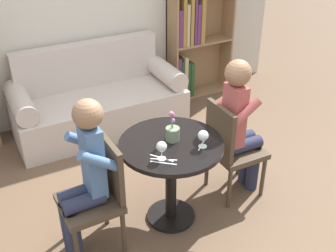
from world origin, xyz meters
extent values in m
plane|color=brown|center=(0.00, 0.00, 0.00)|extent=(16.00, 16.00, 0.00)
cube|color=beige|center=(0.00, 2.14, 1.35)|extent=(5.20, 0.05, 2.70)
cylinder|color=black|center=(0.00, 0.00, 0.73)|extent=(0.80, 0.80, 0.03)
cylinder|color=black|center=(0.00, 0.00, 0.37)|extent=(0.09, 0.09, 0.68)
cylinder|color=black|center=(0.00, 0.00, 0.01)|extent=(0.40, 0.40, 0.03)
cube|color=beige|center=(0.00, 1.66, 0.21)|extent=(1.86, 0.80, 0.42)
cube|color=beige|center=(0.00, 1.98, 0.67)|extent=(1.64, 0.16, 0.50)
cylinder|color=beige|center=(-0.82, 1.66, 0.53)|extent=(0.22, 0.72, 0.22)
cylinder|color=beige|center=(0.82, 1.66, 0.53)|extent=(0.22, 0.72, 0.22)
cube|color=#93704C|center=(1.48, 2.08, 0.70)|extent=(0.82, 0.02, 1.40)
cube|color=#93704C|center=(1.08, 1.95, 0.70)|extent=(0.02, 0.28, 1.40)
cube|color=#93704C|center=(1.88, 1.95, 0.70)|extent=(0.02, 0.28, 1.40)
cube|color=#93704C|center=(1.48, 1.95, 0.01)|extent=(0.78, 0.28, 0.02)
cube|color=#93704C|center=(1.48, 1.95, 0.70)|extent=(0.78, 0.28, 0.02)
cube|color=#602D5B|center=(1.12, 1.94, 0.29)|extent=(0.04, 0.23, 0.54)
cube|color=#234723|center=(1.17, 1.94, 0.28)|extent=(0.03, 0.23, 0.51)
cube|color=tan|center=(1.22, 1.94, 0.29)|extent=(0.05, 0.23, 0.54)
cube|color=#234723|center=(1.27, 1.94, 0.25)|extent=(0.03, 0.23, 0.46)
cube|color=#234723|center=(1.31, 1.94, 0.25)|extent=(0.05, 0.23, 0.45)
cube|color=#602D5B|center=(1.13, 1.94, 0.94)|extent=(0.05, 0.23, 0.45)
cube|color=olive|center=(1.18, 1.94, 0.99)|extent=(0.04, 0.23, 0.56)
cube|color=tan|center=(1.23, 1.94, 0.96)|extent=(0.04, 0.23, 0.50)
cube|color=olive|center=(1.29, 1.94, 1.02)|extent=(0.04, 0.23, 0.61)
cube|color=#602D5B|center=(1.34, 1.94, 1.02)|extent=(0.03, 0.23, 0.61)
cube|color=#602D5B|center=(1.38, 1.94, 0.95)|extent=(0.05, 0.23, 0.48)
cube|color=olive|center=(1.44, 1.94, 1.01)|extent=(0.05, 0.23, 0.61)
cylinder|color=#473828|center=(-0.86, 0.17, 0.20)|extent=(0.04, 0.04, 0.40)
cylinder|color=#473828|center=(-0.85, -0.18, 0.20)|extent=(0.04, 0.04, 0.40)
cylinder|color=#473828|center=(-0.50, 0.18, 0.20)|extent=(0.04, 0.04, 0.40)
cylinder|color=#473828|center=(-0.50, -0.18, 0.20)|extent=(0.04, 0.04, 0.40)
cube|color=#473828|center=(-0.68, 0.00, 0.42)|extent=(0.43, 0.43, 0.05)
cube|color=#473828|center=(-0.49, 0.00, 0.68)|extent=(0.05, 0.38, 0.45)
cylinder|color=#473828|center=(0.85, -0.13, 0.20)|extent=(0.04, 0.04, 0.40)
cylinder|color=#473828|center=(0.86, 0.23, 0.20)|extent=(0.04, 0.04, 0.40)
cylinder|color=#473828|center=(0.50, -0.12, 0.20)|extent=(0.04, 0.04, 0.40)
cylinder|color=#473828|center=(0.50, 0.23, 0.20)|extent=(0.04, 0.04, 0.40)
cube|color=#473828|center=(0.68, 0.05, 0.42)|extent=(0.43, 0.43, 0.05)
cube|color=#473828|center=(0.49, 0.05, 0.68)|extent=(0.05, 0.38, 0.45)
cylinder|color=#282D47|center=(-0.84, 0.05, 0.23)|extent=(0.11, 0.11, 0.45)
cylinder|color=#282D47|center=(-0.84, -0.06, 0.23)|extent=(0.11, 0.11, 0.45)
cylinder|color=#282D47|center=(-0.73, 0.05, 0.50)|extent=(0.30, 0.12, 0.11)
cylinder|color=#282D47|center=(-0.73, -0.06, 0.50)|extent=(0.30, 0.12, 0.11)
cube|color=#4C709E|center=(-0.62, 0.00, 0.78)|extent=(0.12, 0.20, 0.55)
cylinder|color=#4C709E|center=(-0.62, 0.13, 0.86)|extent=(0.29, 0.08, 0.23)
cylinder|color=#4C709E|center=(-0.62, -0.14, 0.86)|extent=(0.29, 0.08, 0.23)
sphere|color=#936B4C|center=(-0.62, 0.00, 1.15)|extent=(0.21, 0.21, 0.21)
cylinder|color=#282D47|center=(0.84, -0.01, 0.23)|extent=(0.11, 0.11, 0.45)
cylinder|color=#282D47|center=(0.84, 0.10, 0.23)|extent=(0.11, 0.11, 0.45)
cylinder|color=#282D47|center=(0.73, 0.00, 0.50)|extent=(0.30, 0.11, 0.11)
cylinder|color=#282D47|center=(0.73, 0.11, 0.50)|extent=(0.30, 0.11, 0.11)
cube|color=#B2514C|center=(0.62, 0.05, 0.78)|extent=(0.12, 0.20, 0.56)
cylinder|color=#B2514C|center=(0.62, -0.08, 0.88)|extent=(0.29, 0.07, 0.23)
cylinder|color=#B2514C|center=(0.62, 0.19, 0.88)|extent=(0.29, 0.07, 0.23)
sphere|color=#936B4C|center=(0.62, 0.05, 1.17)|extent=(0.21, 0.21, 0.21)
cylinder|color=white|center=(-0.16, -0.16, 0.75)|extent=(0.06, 0.06, 0.00)
cylinder|color=white|center=(-0.16, -0.16, 0.78)|extent=(0.01, 0.01, 0.07)
sphere|color=white|center=(-0.16, -0.16, 0.85)|extent=(0.08, 0.08, 0.08)
sphere|color=maroon|center=(-0.16, -0.16, 0.84)|extent=(0.06, 0.06, 0.06)
cylinder|color=white|center=(0.18, -0.16, 0.75)|extent=(0.06, 0.06, 0.00)
cylinder|color=white|center=(0.18, -0.16, 0.78)|extent=(0.01, 0.01, 0.06)
sphere|color=white|center=(0.18, -0.16, 0.84)|extent=(0.08, 0.08, 0.08)
sphere|color=maroon|center=(0.18, -0.16, 0.83)|extent=(0.06, 0.06, 0.06)
cylinder|color=gray|center=(0.03, 0.03, 0.80)|extent=(0.11, 0.11, 0.11)
cylinder|color=#4C7A42|center=(0.03, 0.03, 0.88)|extent=(0.00, 0.01, 0.07)
sphere|color=#9E70B2|center=(0.03, 0.03, 0.92)|extent=(0.04, 0.04, 0.04)
cylinder|color=#4C7A42|center=(0.01, 0.02, 0.92)|extent=(0.01, 0.00, 0.13)
sphere|color=#D16684|center=(0.01, 0.02, 0.98)|extent=(0.04, 0.04, 0.04)
cylinder|color=#4C7A42|center=(0.03, 0.04, 0.91)|extent=(0.01, 0.01, 0.11)
sphere|color=#D16684|center=(0.03, 0.04, 0.96)|extent=(0.04, 0.04, 0.04)
cube|color=silver|center=(-0.15, -0.17, 0.75)|extent=(0.16, 0.12, 0.00)
cube|color=silver|center=(0.20, -0.13, 0.75)|extent=(0.15, 0.14, 0.00)
cube|color=silver|center=(-0.17, -0.21, 0.75)|extent=(0.15, 0.13, 0.00)
cube|color=silver|center=(-0.16, -0.15, 0.75)|extent=(0.12, 0.16, 0.00)
camera|label=1|loc=(-1.28, -2.35, 2.47)|focal=45.00mm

